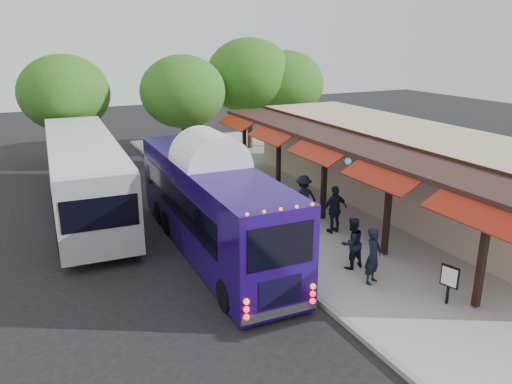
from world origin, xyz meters
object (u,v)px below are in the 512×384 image
city_bus (84,173)px  ped_b (352,243)px  ped_d (303,197)px  sign_board (449,278)px  coach_bus (211,201)px  ped_a (373,256)px  ped_c (335,209)px

city_bus → ped_b: (7.14, -9.86, -0.84)m
ped_d → sign_board: (0.13, -7.95, -0.13)m
coach_bus → ped_d: 4.75m
ped_a → sign_board: (1.15, -2.00, -0.10)m
city_bus → ped_c: bearing=-36.8°
ped_b → sign_board: bearing=104.8°
coach_bus → city_bus: 7.14m
coach_bus → ped_d: coach_bus is taller
ped_b → city_bus: bearing=-58.6°
city_bus → coach_bus: bearing=-57.1°
ped_a → sign_board: bearing=-87.4°
ped_a → city_bus: bearing=95.6°
coach_bus → ped_c: 4.98m
ped_a → ped_c: size_ratio=0.95×
coach_bus → city_bus: coach_bus is taller
city_bus → ped_a: size_ratio=6.97×
ped_a → ped_d: size_ratio=0.96×
city_bus → ped_d: 9.62m
city_bus → ped_a: 13.14m
ped_b → ped_c: 3.15m
city_bus → ped_d: size_ratio=6.72×
ped_a → coach_bus: bearing=98.8°
ped_d → coach_bus: bearing=17.9°
coach_bus → ped_b: coach_bus is taller
ped_c → coach_bus: bearing=-12.8°
coach_bus → sign_board: bearing=-54.5°
city_bus → sign_board: 15.45m
city_bus → ped_a: bearing=-54.4°
ped_d → city_bus: bearing=-27.7°
ped_a → sign_board: size_ratio=1.52×
coach_bus → ped_b: size_ratio=6.31×
ped_c → sign_board: bearing=85.0°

